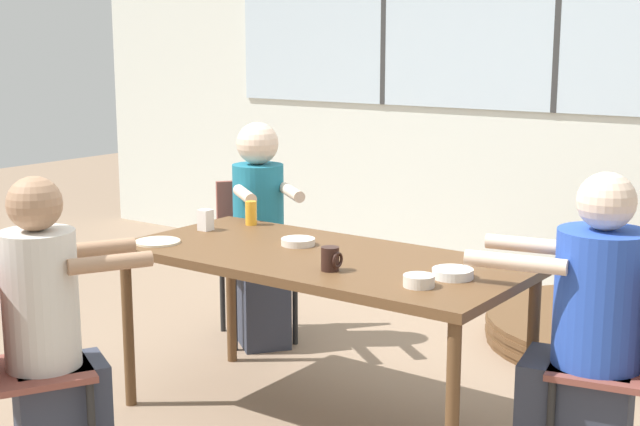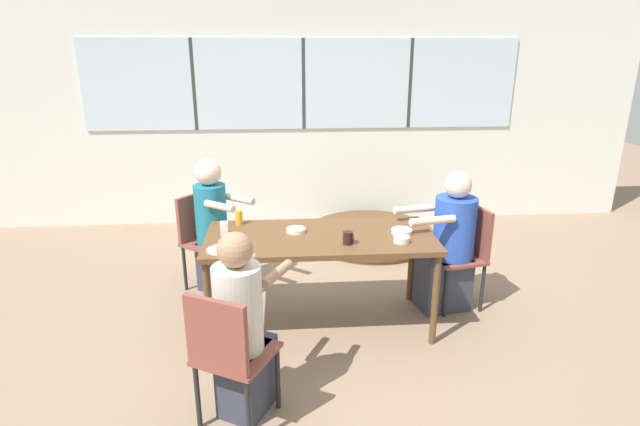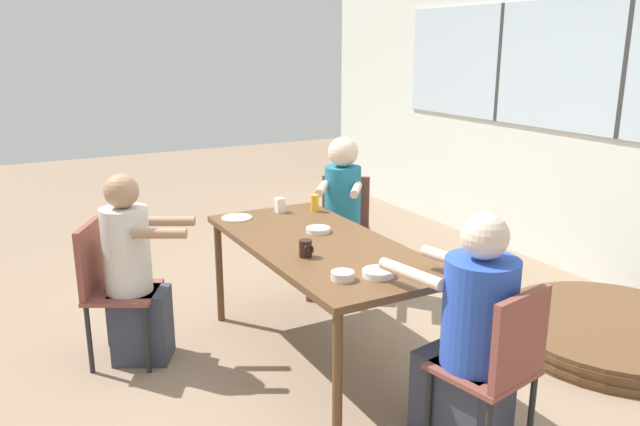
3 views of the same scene
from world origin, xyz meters
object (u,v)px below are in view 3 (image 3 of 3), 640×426
at_px(chair_for_man_teal_shirt, 501,360).
at_px(milk_carton_small, 280,205).
at_px(person_man_blue_shirt, 134,277).
at_px(juice_glass, 315,203).
at_px(chair_for_man_blue_shirt, 107,280).
at_px(bowl_cereal, 318,230).
at_px(person_man_teal_shirt, 470,346).
at_px(folded_table_stack, 612,332).
at_px(coffee_mug, 306,249).
at_px(bowl_fruit, 343,276).
at_px(person_woman_green_shirt, 342,221).
at_px(bowl_white_shallow, 378,273).
at_px(chair_for_woman_green_shirt, 344,221).

bearing_deg(chair_for_man_teal_shirt, milk_carton_small, 83.88).
bearing_deg(person_man_blue_shirt, juice_glass, 122.84).
height_order(chair_for_man_blue_shirt, juice_glass, juice_glass).
distance_m(chair_for_man_blue_shirt, bowl_cereal, 1.32).
height_order(chair_for_man_blue_shirt, chair_for_man_teal_shirt, same).
relative_size(chair_for_man_blue_shirt, person_man_blue_shirt, 0.74).
bearing_deg(person_man_teal_shirt, folded_table_stack, 2.28).
distance_m(person_man_blue_shirt, juice_glass, 1.33).
relative_size(coffee_mug, milk_carton_small, 0.95).
distance_m(bowl_cereal, bowl_fruit, 0.82).
bearing_deg(juice_glass, bowl_fruit, -21.90).
relative_size(person_woman_green_shirt, bowl_white_shallow, 7.70).
bearing_deg(coffee_mug, bowl_cereal, 143.25).
distance_m(chair_for_woman_green_shirt, person_man_blue_shirt, 1.84).
bearing_deg(chair_for_woman_green_shirt, chair_for_man_teal_shirt, 114.02).
height_order(person_man_teal_shirt, milk_carton_small, person_man_teal_shirt).
bearing_deg(chair_for_woman_green_shirt, juice_glass, 76.40).
height_order(chair_for_woman_green_shirt, folded_table_stack, chair_for_woman_green_shirt).
xyz_separation_m(chair_for_man_teal_shirt, person_man_blue_shirt, (-1.79, -1.23, 0.02)).
height_order(chair_for_man_teal_shirt, juice_glass, juice_glass).
xyz_separation_m(chair_for_woman_green_shirt, coffee_mug, (1.22, -0.97, 0.29)).
bearing_deg(chair_for_woman_green_shirt, person_man_teal_shirt, 112.25).
height_order(person_man_teal_shirt, juice_glass, person_man_teal_shirt).
bearing_deg(chair_for_woman_green_shirt, bowl_cereal, 87.79).
relative_size(juice_glass, bowl_cereal, 0.78).
bearing_deg(chair_for_man_blue_shirt, bowl_fruit, 66.41).
height_order(bowl_cereal, folded_table_stack, bowl_cereal).
bearing_deg(juice_glass, bowl_white_shallow, -13.76).
bearing_deg(milk_carton_small, juice_glass, 67.18).
xyz_separation_m(person_man_teal_shirt, folded_table_stack, (-0.37, 1.58, -0.46)).
height_order(person_woman_green_shirt, folded_table_stack, person_woman_green_shirt).
relative_size(chair_for_man_blue_shirt, milk_carton_small, 8.72).
height_order(bowl_white_shallow, bowl_fruit, bowl_fruit).
distance_m(person_man_teal_shirt, bowl_cereal, 1.31).
xyz_separation_m(chair_for_man_blue_shirt, bowl_white_shallow, (1.24, 1.12, 0.26)).
distance_m(chair_for_man_blue_shirt, milk_carton_small, 1.25).
height_order(person_man_blue_shirt, bowl_cereal, person_man_blue_shirt).
height_order(person_man_teal_shirt, folded_table_stack, person_man_teal_shirt).
height_order(coffee_mug, folded_table_stack, coffee_mug).
bearing_deg(juice_glass, coffee_mug, -30.91).
bearing_deg(person_man_teal_shirt, person_man_blue_shirt, 115.59).
bearing_deg(person_woman_green_shirt, chair_for_woman_green_shirt, -90.00).
height_order(chair_for_woman_green_shirt, milk_carton_small, chair_for_woman_green_shirt).
bearing_deg(chair_for_woman_green_shirt, person_man_blue_shirt, 52.80).
height_order(chair_for_woman_green_shirt, juice_glass, juice_glass).
distance_m(bowl_white_shallow, bowl_cereal, 0.82).
bearing_deg(chair_for_man_blue_shirt, coffee_mug, 77.79).
distance_m(juice_glass, folded_table_stack, 2.15).
xyz_separation_m(chair_for_man_blue_shirt, juice_glass, (-0.03, 1.44, 0.30)).
distance_m(coffee_mug, bowl_cereal, 0.47).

